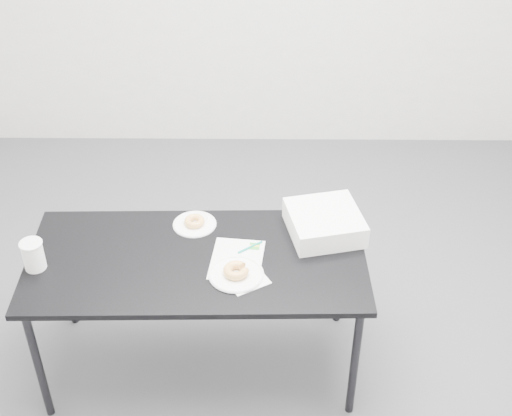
{
  "coord_description": "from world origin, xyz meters",
  "views": [
    {
      "loc": [
        0.11,
        -2.61,
        2.77
      ],
      "look_at": [
        0.08,
        0.02,
        0.82
      ],
      "focal_mm": 50.0,
      "sensor_mm": 36.0,
      "label": 1
    }
  ],
  "objects_px": {
    "plate_near": "(236,274)",
    "coffee_cup": "(33,255)",
    "table": "(197,267)",
    "scorecard": "(237,260)",
    "plate_far": "(195,224)",
    "donut_far": "(194,221)",
    "donut_near": "(236,270)",
    "pen": "(250,247)",
    "bakery_box": "(324,223)"
  },
  "relations": [
    {
      "from": "pen",
      "to": "donut_near",
      "type": "xyz_separation_m",
      "value": [
        -0.06,
        -0.18,
        0.02
      ]
    },
    {
      "from": "plate_near",
      "to": "plate_far",
      "type": "bearing_deg",
      "value": 120.41
    },
    {
      "from": "table",
      "to": "donut_near",
      "type": "bearing_deg",
      "value": -33.27
    },
    {
      "from": "pen",
      "to": "plate_far",
      "type": "bearing_deg",
      "value": 110.36
    },
    {
      "from": "plate_near",
      "to": "donut_far",
      "type": "height_order",
      "value": "donut_far"
    },
    {
      "from": "plate_near",
      "to": "pen",
      "type": "bearing_deg",
      "value": 72.64
    },
    {
      "from": "pen",
      "to": "coffee_cup",
      "type": "xyz_separation_m",
      "value": [
        -0.94,
        -0.14,
        0.06
      ]
    },
    {
      "from": "scorecard",
      "to": "donut_far",
      "type": "height_order",
      "value": "donut_far"
    },
    {
      "from": "plate_near",
      "to": "table",
      "type": "bearing_deg",
      "value": 147.92
    },
    {
      "from": "scorecard",
      "to": "plate_far",
      "type": "distance_m",
      "value": 0.33
    },
    {
      "from": "donut_near",
      "to": "donut_far",
      "type": "relative_size",
      "value": 1.17
    },
    {
      "from": "pen",
      "to": "donut_far",
      "type": "height_order",
      "value": "donut_far"
    },
    {
      "from": "table",
      "to": "coffee_cup",
      "type": "relative_size",
      "value": 10.89
    },
    {
      "from": "plate_near",
      "to": "coffee_cup",
      "type": "distance_m",
      "value": 0.89
    },
    {
      "from": "scorecard",
      "to": "donut_far",
      "type": "relative_size",
      "value": 2.98
    },
    {
      "from": "pen",
      "to": "donut_far",
      "type": "bearing_deg",
      "value": 110.36
    },
    {
      "from": "plate_far",
      "to": "scorecard",
      "type": "bearing_deg",
      "value": -50.54
    },
    {
      "from": "table",
      "to": "plate_near",
      "type": "xyz_separation_m",
      "value": [
        0.18,
        -0.11,
        0.06
      ]
    },
    {
      "from": "table",
      "to": "pen",
      "type": "distance_m",
      "value": 0.26
    },
    {
      "from": "table",
      "to": "bakery_box",
      "type": "relative_size",
      "value": 4.74
    },
    {
      "from": "table",
      "to": "scorecard",
      "type": "height_order",
      "value": "scorecard"
    },
    {
      "from": "plate_far",
      "to": "donut_far",
      "type": "distance_m",
      "value": 0.02
    },
    {
      "from": "table",
      "to": "coffee_cup",
      "type": "xyz_separation_m",
      "value": [
        -0.7,
        -0.07,
        0.12
      ]
    },
    {
      "from": "scorecard",
      "to": "plate_far",
      "type": "bearing_deg",
      "value": 135.61
    },
    {
      "from": "pen",
      "to": "coffee_cup",
      "type": "height_order",
      "value": "coffee_cup"
    },
    {
      "from": "plate_near",
      "to": "donut_near",
      "type": "bearing_deg",
      "value": 0.0
    },
    {
      "from": "pen",
      "to": "plate_near",
      "type": "distance_m",
      "value": 0.19
    },
    {
      "from": "scorecard",
      "to": "table",
      "type": "bearing_deg",
      "value": -177.23
    },
    {
      "from": "scorecard",
      "to": "donut_near",
      "type": "xyz_separation_m",
      "value": [
        0.0,
        -0.1,
        0.03
      ]
    },
    {
      "from": "table",
      "to": "donut_far",
      "type": "height_order",
      "value": "donut_far"
    },
    {
      "from": "donut_far",
      "to": "bakery_box",
      "type": "relative_size",
      "value": 0.3
    },
    {
      "from": "plate_near",
      "to": "donut_far",
      "type": "relative_size",
      "value": 2.5
    },
    {
      "from": "coffee_cup",
      "to": "plate_far",
      "type": "bearing_deg",
      "value": 24.87
    },
    {
      "from": "plate_near",
      "to": "donut_near",
      "type": "height_order",
      "value": "donut_near"
    },
    {
      "from": "pen",
      "to": "donut_near",
      "type": "relative_size",
      "value": 1.18
    },
    {
      "from": "donut_near",
      "to": "coffee_cup",
      "type": "height_order",
      "value": "coffee_cup"
    },
    {
      "from": "table",
      "to": "plate_near",
      "type": "height_order",
      "value": "plate_near"
    },
    {
      "from": "plate_far",
      "to": "donut_far",
      "type": "xyz_separation_m",
      "value": [
        0.0,
        0.0,
        0.02
      ]
    },
    {
      "from": "plate_near",
      "to": "coffee_cup",
      "type": "relative_size",
      "value": 1.71
    },
    {
      "from": "plate_far",
      "to": "bakery_box",
      "type": "relative_size",
      "value": 0.64
    },
    {
      "from": "table",
      "to": "plate_near",
      "type": "distance_m",
      "value": 0.22
    },
    {
      "from": "donut_far",
      "to": "coffee_cup",
      "type": "height_order",
      "value": "coffee_cup"
    },
    {
      "from": "scorecard",
      "to": "coffee_cup",
      "type": "height_order",
      "value": "coffee_cup"
    },
    {
      "from": "plate_near",
      "to": "coffee_cup",
      "type": "xyz_separation_m",
      "value": [
        -0.88,
        0.04,
        0.06
      ]
    },
    {
      "from": "pen",
      "to": "plate_near",
      "type": "bearing_deg",
      "value": -144.2
    },
    {
      "from": "scorecard",
      "to": "pen",
      "type": "bearing_deg",
      "value": 60.47
    },
    {
      "from": "table",
      "to": "donut_near",
      "type": "height_order",
      "value": "donut_near"
    },
    {
      "from": "plate_near",
      "to": "coffee_cup",
      "type": "height_order",
      "value": "coffee_cup"
    },
    {
      "from": "donut_near",
      "to": "bakery_box",
      "type": "height_order",
      "value": "bakery_box"
    },
    {
      "from": "donut_near",
      "to": "coffee_cup",
      "type": "bearing_deg",
      "value": 177.15
    }
  ]
}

